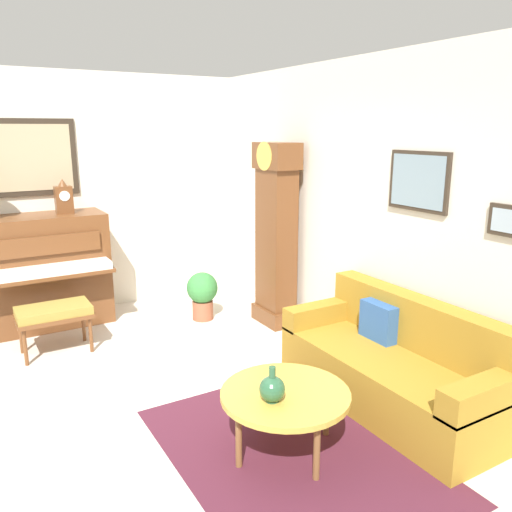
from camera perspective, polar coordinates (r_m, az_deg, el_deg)
ground_plane at (r=4.40m, az=-14.85°, el=-16.82°), size 6.40×6.00×0.10m
wall_left at (r=6.40m, az=-22.20°, el=6.13°), size 0.13×4.90×2.80m
wall_back at (r=5.01m, az=11.51°, el=4.90°), size 5.30×0.13×2.80m
area_rug at (r=3.79m, az=3.98°, el=-20.84°), size 2.10×1.50×0.01m
piano at (r=6.16m, az=-22.73°, el=-1.60°), size 0.87×1.44×1.25m
piano_bench at (r=5.44m, az=-21.42°, el=-5.95°), size 0.42×0.70×0.48m
grandfather_clock at (r=5.72m, az=2.23°, el=1.80°), size 0.52×0.34×2.03m
couch at (r=4.37m, az=15.07°, el=-11.66°), size 1.90×0.80×0.84m
coffee_table at (r=3.61m, az=3.25°, el=-15.16°), size 0.88×0.88×0.44m
mantel_clock at (r=6.05m, az=-20.45°, el=6.02°), size 0.13×0.18×0.38m
green_jug at (r=3.45m, az=1.80°, el=-14.43°), size 0.17×0.17×0.24m
potted_plant at (r=6.00m, az=-5.94°, el=-4.03°), size 0.36×0.36×0.56m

